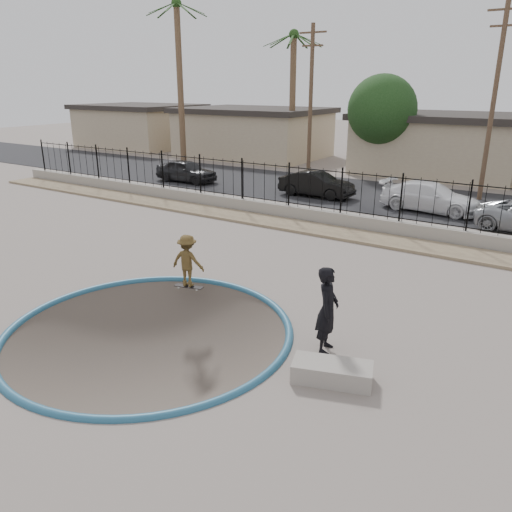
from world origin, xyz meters
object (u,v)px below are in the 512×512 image
at_px(concrete_ledge, 332,372).
at_px(car_c, 431,197).
at_px(skater, 188,264).
at_px(car_b, 316,184).
at_px(car_a, 186,171).
at_px(videographer, 327,310).
at_px(skateboard, 189,287).

height_order(concrete_ledge, car_c, car_c).
bearing_deg(concrete_ledge, skater, 159.02).
relative_size(skater, car_c, 0.34).
bearing_deg(car_b, concrete_ledge, -151.93).
distance_m(concrete_ledge, car_a, 22.46).
height_order(car_a, car_b, car_a).
distance_m(videographer, concrete_ledge, 1.48).
xyz_separation_m(videographer, car_b, (-7.45, 14.48, -0.31)).
bearing_deg(car_c, videographer, -169.43).
distance_m(videographer, car_a, 21.27).
relative_size(skateboard, videographer, 0.45).
distance_m(car_a, car_b, 8.60).
xyz_separation_m(car_b, car_c, (5.95, 0.00, 0.01)).
bearing_deg(car_a, concrete_ledge, -133.65).
bearing_deg(skateboard, skater, 0.00).
bearing_deg(car_c, skateboard, 170.23).
height_order(concrete_ledge, car_a, car_a).
distance_m(videographer, car_c, 14.56).
bearing_deg(skater, videographer, 156.61).
bearing_deg(skateboard, car_c, 61.02).
bearing_deg(car_b, skateboard, -168.86).
bearing_deg(car_b, car_a, 93.89).
xyz_separation_m(skater, car_b, (-2.50, 13.40, -0.08)).
bearing_deg(concrete_ledge, car_b, 117.50).
height_order(skater, concrete_ledge, skater).
bearing_deg(concrete_ledge, car_a, 137.94).
relative_size(skateboard, car_a, 0.23).
bearing_deg(car_a, car_b, -88.27).
height_order(skater, videographer, videographer).
relative_size(car_b, car_c, 0.86).
height_order(car_a, car_c, car_c).
relative_size(videographer, car_a, 0.51).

